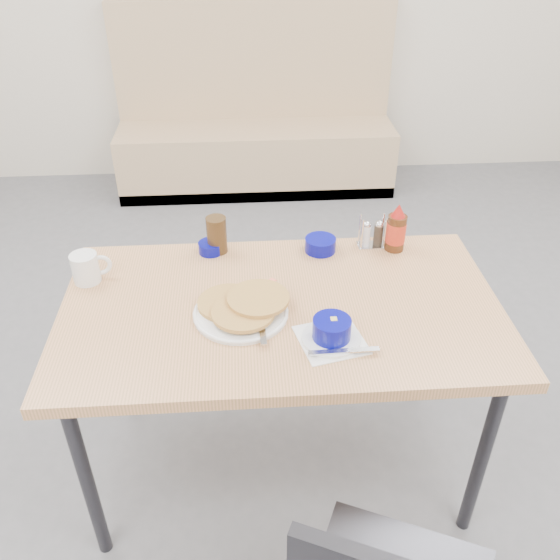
{
  "coord_description": "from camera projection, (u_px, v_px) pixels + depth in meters",
  "views": [
    {
      "loc": [
        -0.11,
        -1.25,
        1.9
      ],
      "look_at": [
        0.0,
        0.3,
        0.82
      ],
      "focal_mm": 38.0,
      "sensor_mm": 36.0,
      "label": 1
    }
  ],
  "objects": [
    {
      "name": "condiment_caddy",
      "position": [
        372.0,
        236.0,
        2.16
      ],
      "size": [
        0.1,
        0.06,
        0.12
      ],
      "rotation": [
        0.0,
        0.0,
        0.02
      ],
      "color": "silver",
      "rests_on": "dining_table"
    },
    {
      "name": "sugar_wrapper",
      "position": [
        271.0,
        281.0,
        1.99
      ],
      "size": [
        0.04,
        0.04,
        0.0
      ],
      "primitive_type": "cube",
      "rotation": [
        0.0,
        0.0,
        0.81
      ],
      "color": "#FE7454",
      "rests_on": "dining_table"
    },
    {
      "name": "creamer_bowl",
      "position": [
        211.0,
        247.0,
        2.13
      ],
      "size": [
        0.09,
        0.09,
        0.04
      ],
      "rotation": [
        0.0,
        0.0,
        -0.11
      ],
      "color": "#050881",
      "rests_on": "dining_table"
    },
    {
      "name": "ground",
      "position": [
        286.0,
        517.0,
        2.11
      ],
      "size": [
        6.0,
        6.0,
        0.0
      ],
      "primitive_type": "plane",
      "color": "slate",
      "rests_on": "ground"
    },
    {
      "name": "dining_table",
      "position": [
        281.0,
        320.0,
        1.92
      ],
      "size": [
        1.4,
        0.8,
        0.76
      ],
      "color": "tan",
      "rests_on": "ground"
    },
    {
      "name": "pancake_plate",
      "position": [
        242.0,
        309.0,
        1.83
      ],
      "size": [
        0.3,
        0.31,
        0.05
      ],
      "rotation": [
        0.0,
        0.0,
        -0.29
      ],
      "color": "white",
      "rests_on": "dining_table"
    },
    {
      "name": "coffee_mug",
      "position": [
        87.0,
        267.0,
        1.97
      ],
      "size": [
        0.13,
        0.09,
        0.1
      ],
      "rotation": [
        0.0,
        0.0,
        0.27
      ],
      "color": "white",
      "rests_on": "dining_table"
    },
    {
      "name": "booth_bench",
      "position": [
        256.0,
        136.0,
        4.2
      ],
      "size": [
        1.9,
        0.56,
        1.22
      ],
      "color": "tan",
      "rests_on": "ground"
    },
    {
      "name": "grits_setting",
      "position": [
        332.0,
        332.0,
        1.72
      ],
      "size": [
        0.24,
        0.22,
        0.08
      ],
      "rotation": [
        0.0,
        0.0,
        0.24
      ],
      "color": "white",
      "rests_on": "dining_table"
    },
    {
      "name": "syrup_bottle",
      "position": [
        396.0,
        230.0,
        2.12
      ],
      "size": [
        0.07,
        0.07,
        0.18
      ],
      "rotation": [
        0.0,
        0.0,
        0.17
      ],
      "color": "#47230F",
      "rests_on": "dining_table"
    },
    {
      "name": "butter_bowl",
      "position": [
        320.0,
        245.0,
        2.14
      ],
      "size": [
        0.11,
        0.11,
        0.05
      ],
      "rotation": [
        0.0,
        0.0,
        0.25
      ],
      "color": "#050881",
      "rests_on": "dining_table"
    },
    {
      "name": "amber_tumbler",
      "position": [
        217.0,
        235.0,
        2.11
      ],
      "size": [
        0.08,
        0.08,
        0.14
      ],
      "primitive_type": "cylinder",
      "rotation": [
        0.0,
        0.0,
        0.11
      ],
      "color": "#3A2612",
      "rests_on": "dining_table"
    }
  ]
}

